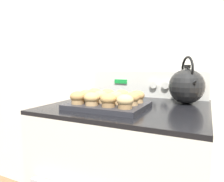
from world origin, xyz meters
TOP-DOWN VIEW (x-y plane):
  - wall_back at (0.00, 0.72)m, footprint 8.00×0.05m
  - control_panel at (0.00, 0.66)m, footprint 0.73×0.07m
  - muffin_pan at (-0.06, 0.24)m, footprint 0.35×0.27m
  - muffin_r0_c0 at (-0.17, 0.16)m, footprint 0.07×0.07m
  - muffin_r0_c1 at (-0.10, 0.16)m, footprint 0.07×0.07m
  - muffin_r0_c2 at (-0.02, 0.16)m, footprint 0.07×0.07m
  - muffin_r0_c3 at (0.06, 0.16)m, footprint 0.07×0.07m
  - muffin_r1_c0 at (-0.17, 0.24)m, footprint 0.07×0.07m
  - muffin_r1_c1 at (-0.10, 0.24)m, footprint 0.07×0.07m
  - muffin_r1_c2 at (-0.02, 0.24)m, footprint 0.07×0.07m
  - muffin_r1_c3 at (0.06, 0.24)m, footprint 0.07×0.07m
  - muffin_r2_c0 at (-0.17, 0.31)m, footprint 0.07×0.07m
  - muffin_r2_c1 at (-0.10, 0.32)m, footprint 0.07×0.07m
  - muffin_r2_c2 at (-0.02, 0.31)m, footprint 0.07×0.07m
  - muffin_r2_c3 at (0.06, 0.31)m, footprint 0.07×0.07m
  - tea_kettle at (0.26, 0.51)m, footprint 0.18×0.20m

SIDE VIEW (x-z plane):
  - muffin_pan at x=-0.06m, z-range 0.94..0.96m
  - muffin_r0_c0 at x=-0.17m, z-range 0.96..1.01m
  - muffin_r0_c1 at x=-0.10m, z-range 0.96..1.01m
  - muffin_r0_c2 at x=-0.02m, z-range 0.96..1.01m
  - muffin_r0_c3 at x=0.06m, z-range 0.96..1.01m
  - muffin_r1_c0 at x=-0.17m, z-range 0.96..1.01m
  - muffin_r1_c1 at x=-0.10m, z-range 0.96..1.01m
  - muffin_r1_c2 at x=-0.02m, z-range 0.96..1.01m
  - muffin_r1_c3 at x=0.06m, z-range 0.96..1.01m
  - muffin_r2_c0 at x=-0.17m, z-range 0.96..1.01m
  - muffin_r2_c1 at x=-0.10m, z-range 0.96..1.01m
  - muffin_r2_c2 at x=-0.02m, z-range 0.96..1.01m
  - muffin_r2_c3 at x=0.06m, z-range 0.96..1.01m
  - control_panel at x=0.00m, z-range 0.94..1.10m
  - tea_kettle at x=0.26m, z-range 0.91..1.15m
  - wall_back at x=0.00m, z-range 0.00..2.40m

